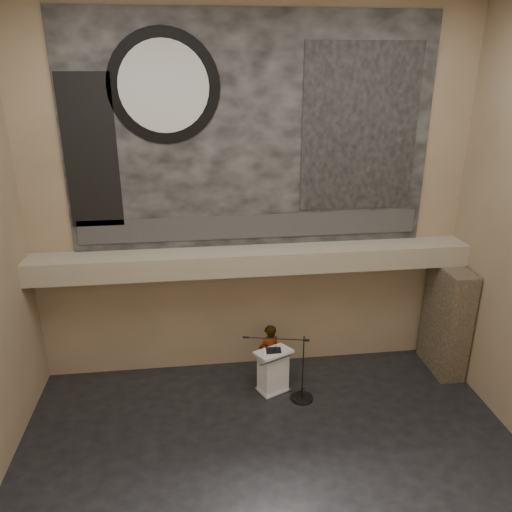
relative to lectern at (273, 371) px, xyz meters
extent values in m
plane|color=black|center=(-0.33, -2.68, -0.55)|extent=(10.00, 10.00, 0.00)
cube|color=#7E6D50|center=(-0.33, 1.32, 3.70)|extent=(10.00, 0.02, 8.50)
cube|color=#7E6D50|center=(-0.33, -6.68, 3.70)|extent=(10.00, 0.02, 8.50)
cube|color=gray|center=(-0.33, 0.92, 2.40)|extent=(10.00, 0.80, 0.50)
cylinder|color=#B2893D|center=(-1.93, 0.87, 2.12)|extent=(0.04, 0.04, 0.06)
cylinder|color=#B2893D|center=(1.57, 0.87, 2.12)|extent=(0.04, 0.04, 0.06)
cube|color=black|center=(-0.33, 1.29, 5.15)|extent=(8.00, 0.05, 5.00)
cube|color=#2D2D2D|center=(-0.33, 1.25, 3.10)|extent=(7.76, 0.02, 0.55)
cylinder|color=black|center=(-2.13, 1.25, 6.15)|extent=(2.30, 0.02, 2.30)
cylinder|color=silver|center=(-2.13, 1.23, 6.15)|extent=(1.84, 0.02, 1.84)
cube|color=black|center=(2.07, 1.25, 5.25)|extent=(2.60, 0.02, 3.60)
cube|color=black|center=(-3.73, 1.25, 4.85)|extent=(1.10, 0.02, 3.20)
cube|color=#3D3225|center=(4.32, 0.47, 0.80)|extent=(0.60, 1.40, 2.70)
cube|color=silver|center=(0.00, 0.00, -0.51)|extent=(0.85, 0.76, 0.08)
cube|color=white|center=(0.00, 0.00, 0.01)|extent=(0.73, 0.63, 0.96)
cube|color=white|center=(0.00, -0.02, 0.52)|extent=(0.93, 0.82, 0.14)
cube|color=black|center=(0.00, -0.03, 0.56)|extent=(0.36, 0.29, 0.04)
cube|color=white|center=(-0.11, -0.02, 0.55)|extent=(0.23, 0.32, 0.00)
imported|color=silver|center=(-0.03, 0.40, 0.21)|extent=(0.65, 0.54, 1.52)
cylinder|color=black|center=(0.62, -0.34, -0.54)|extent=(0.52, 0.52, 0.02)
cylinder|color=black|center=(0.62, -0.34, 0.26)|extent=(0.03, 0.03, 1.62)
cylinder|color=black|center=(-0.01, -0.20, 0.97)|extent=(1.38, 0.33, 0.02)
camera|label=1|loc=(-1.60, -9.60, 6.54)|focal=35.00mm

